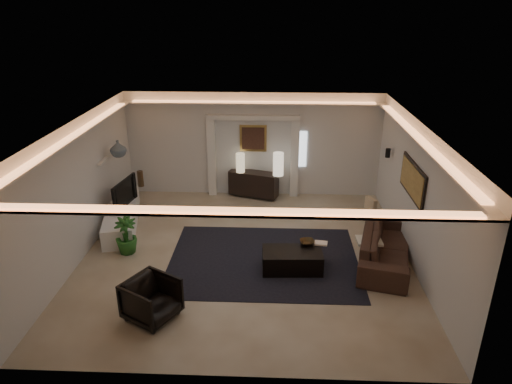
{
  "coord_description": "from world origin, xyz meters",
  "views": [
    {
      "loc": [
        0.59,
        -8.67,
        5.12
      ],
      "look_at": [
        0.2,
        0.6,
        1.25
      ],
      "focal_mm": 32.11,
      "sensor_mm": 36.0,
      "label": 1
    }
  ],
  "objects_px": {
    "coffee_table": "(292,261)",
    "armchair": "(152,300)",
    "console": "(254,184)",
    "sofa": "(386,246)"
  },
  "relations": [
    {
      "from": "sofa",
      "to": "armchair",
      "type": "distance_m",
      "value": 4.91
    },
    {
      "from": "sofa",
      "to": "coffee_table",
      "type": "height_order",
      "value": "sofa"
    },
    {
      "from": "console",
      "to": "coffee_table",
      "type": "relative_size",
      "value": 1.12
    },
    {
      "from": "sofa",
      "to": "coffee_table",
      "type": "distance_m",
      "value": 2.03
    },
    {
      "from": "sofa",
      "to": "console",
      "type": "bearing_deg",
      "value": 55.82
    },
    {
      "from": "console",
      "to": "sofa",
      "type": "height_order",
      "value": "console"
    },
    {
      "from": "console",
      "to": "coffee_table",
      "type": "height_order",
      "value": "console"
    },
    {
      "from": "console",
      "to": "armchair",
      "type": "height_order",
      "value": "armchair"
    },
    {
      "from": "console",
      "to": "sofa",
      "type": "distance_m",
      "value": 4.47
    },
    {
      "from": "coffee_table",
      "to": "armchair",
      "type": "bearing_deg",
      "value": -148.62
    }
  ]
}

